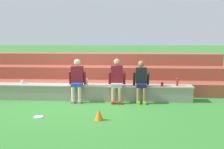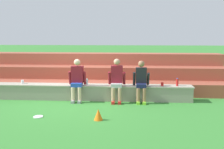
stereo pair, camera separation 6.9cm
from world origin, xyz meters
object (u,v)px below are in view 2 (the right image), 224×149
water_bottle_near_left (87,82)px  plastic_cup_right_end (162,84)px  person_left_of_center (117,79)px  water_bottle_near_right (177,82)px  person_center (141,80)px  plastic_cup_middle (22,82)px  sports_cone (98,115)px  person_far_left (77,79)px  frisbee (38,117)px

water_bottle_near_left → plastic_cup_right_end: 2.43m
person_left_of_center → water_bottle_near_right: bearing=6.1°
person_center → water_bottle_near_left: (-1.75, 0.19, -0.10)m
plastic_cup_right_end → plastic_cup_middle: size_ratio=0.97×
person_left_of_center → water_bottle_near_left: (-0.98, 0.20, -0.13)m
water_bottle_near_left → plastic_cup_middle: bearing=178.0°
plastic_cup_middle → sports_cone: 3.53m
person_far_left → water_bottle_near_left: (0.29, 0.22, -0.13)m
person_far_left → water_bottle_near_right: (3.19, 0.23, -0.11)m
plastic_cup_right_end → frisbee: plastic_cup_right_end is taller
person_far_left → person_left_of_center: person_left_of_center is taller
water_bottle_near_left → water_bottle_near_right: size_ratio=0.84×
person_far_left → frisbee: 1.95m
person_left_of_center → person_center: size_ratio=1.04×
water_bottle_near_left → frisbee: bearing=-117.9°
person_far_left → person_center: (2.04, 0.03, -0.03)m
water_bottle_near_left → plastic_cup_middle: size_ratio=1.82×
sports_cone → plastic_cup_middle: bearing=143.3°
water_bottle_near_right → sports_cone: size_ratio=0.88×
person_far_left → person_center: bearing=0.9°
person_far_left → frisbee: (-0.71, -1.66, -0.72)m
person_left_of_center → sports_cone: (-0.38, -1.82, -0.59)m
water_bottle_near_right → plastic_cup_right_end: 0.48m
person_center → plastic_cup_middle: 3.97m
person_center → water_bottle_near_right: bearing=9.5°
person_far_left → water_bottle_near_left: bearing=37.7°
plastic_cup_right_end → water_bottle_near_left: bearing=179.6°
water_bottle_near_left → plastic_cup_right_end: bearing=-0.4°
water_bottle_near_left → sports_cone: (0.60, -2.02, -0.46)m
plastic_cup_right_end → frisbee: bearing=-151.5°
plastic_cup_middle → sports_cone: size_ratio=0.40×
person_center → sports_cone: bearing=-122.0°
person_center → water_bottle_near_right: person_center is taller
person_left_of_center → sports_cone: person_left_of_center is taller
water_bottle_near_right → frisbee: water_bottle_near_right is taller
plastic_cup_right_end → sports_cone: plastic_cup_right_end is taller
person_left_of_center → person_center: bearing=1.1°
plastic_cup_middle → person_far_left: bearing=-8.9°
person_center → plastic_cup_right_end: bearing=13.9°
water_bottle_near_left → person_far_left: bearing=-142.3°
plastic_cup_middle → frisbee: plastic_cup_middle is taller
water_bottle_near_left → sports_cone: size_ratio=0.74×
person_center → water_bottle_near_left: person_center is taller
plastic_cup_right_end → person_center: bearing=-166.1°
person_far_left → person_left_of_center: (1.27, 0.02, 0.00)m
person_far_left → frisbee: person_far_left is taller
water_bottle_near_left → water_bottle_near_right: 2.91m
person_left_of_center → frisbee: bearing=-139.6°
person_far_left → sports_cone: 2.09m
person_far_left → sports_cone: (0.89, -1.80, -0.59)m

